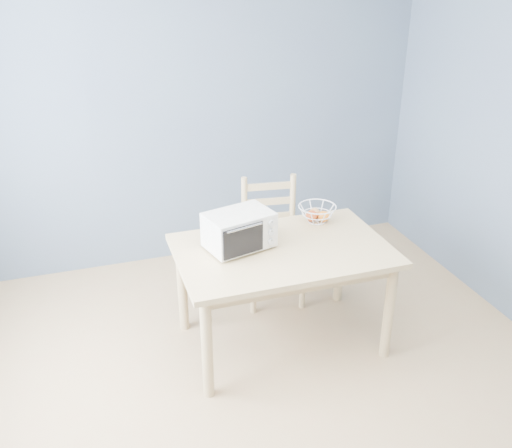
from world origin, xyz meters
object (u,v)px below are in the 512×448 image
object	(u,v)px
fruit_basket	(317,213)
dining_chair	(272,241)
dining_table	(283,261)
toaster_oven	(237,230)

from	to	relation	value
fruit_basket	dining_chair	world-z (taller)	dining_chair
dining_table	fruit_basket	world-z (taller)	fruit_basket
dining_table	toaster_oven	xyz separation A→B (m)	(-0.29, 0.09, 0.23)
dining_table	toaster_oven	bearing A→B (deg)	162.59
toaster_oven	dining_chair	distance (m)	0.79
toaster_oven	dining_table	bearing A→B (deg)	-31.82
toaster_oven	dining_chair	bearing A→B (deg)	35.87
dining_table	fruit_basket	bearing A→B (deg)	39.32
toaster_oven	dining_chair	world-z (taller)	toaster_oven
dining_chair	toaster_oven	bearing A→B (deg)	-121.86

